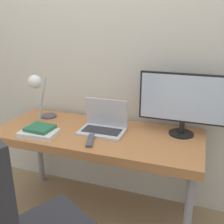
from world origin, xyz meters
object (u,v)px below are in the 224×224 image
monitor (184,101)px  desk_lamp (38,90)px  laptop (103,125)px  book_stack (39,132)px

monitor → desk_lamp: (-1.08, -0.12, 0.02)m
laptop → monitor: (0.54, 0.13, 0.20)m
desk_lamp → book_stack: bearing=-58.8°
desk_lamp → book_stack: (0.14, -0.23, -0.24)m
desk_lamp → book_stack: desk_lamp is taller
laptop → book_stack: laptop is taller
desk_lamp → book_stack: size_ratio=1.43×
desk_lamp → book_stack: 0.36m
monitor → desk_lamp: monitor is taller
book_stack → monitor: bearing=20.2°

